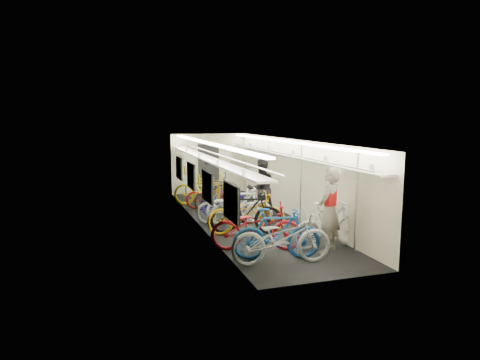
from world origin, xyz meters
TOP-DOWN VIEW (x-y plane):
  - train_car_shell at (-0.36, 0.71)m, footprint 10.00×10.00m
  - bicycle_0 at (-0.56, -3.85)m, footprint 2.22×1.02m
  - bicycle_1 at (-0.55, -3.57)m, footprint 1.99×0.95m
  - bicycle_2 at (-0.74, -2.81)m, footprint 2.24×1.34m
  - bicycle_3 at (-0.52, -1.41)m, footprint 2.00×1.04m
  - bicycle_4 at (-0.51, -1.40)m, footprint 2.17×0.97m
  - bicycle_5 at (-0.42, -0.49)m, footprint 1.96×1.27m
  - bicycle_6 at (-0.64, -0.25)m, footprint 2.02×1.25m
  - bicycle_7 at (-0.45, 0.86)m, footprint 1.60×0.64m
  - bicycle_8 at (-0.64, 1.82)m, footprint 1.87×1.29m
  - bicycle_9 at (-0.56, 1.95)m, footprint 1.61×0.99m
  - bicycle_10 at (-0.70, 2.64)m, footprint 2.29×1.41m
  - bicycle_11 at (0.93, -3.16)m, footprint 1.91×0.70m
  - bicycle_12 at (-0.22, 3.64)m, footprint 2.14×1.34m
  - passenger_near at (0.79, -3.42)m, footprint 0.85×0.81m
  - passenger_mid at (0.46, 0.10)m, footprint 0.90×0.71m
  - backpack at (0.78, -3.50)m, footprint 0.29×0.22m

SIDE VIEW (x-z plane):
  - bicycle_8 at x=-0.64m, z-range 0.00..0.93m
  - bicycle_9 at x=-0.56m, z-range 0.00..0.93m
  - bicycle_7 at x=-0.45m, z-range 0.00..0.94m
  - bicycle_6 at x=-0.64m, z-range 0.00..1.00m
  - bicycle_12 at x=-0.22m, z-range 0.00..1.06m
  - bicycle_4 at x=-0.51m, z-range 0.00..1.10m
  - bicycle_2 at x=-0.74m, z-range 0.00..1.11m
  - bicycle_11 at x=0.93m, z-range 0.00..1.12m
  - bicycle_0 at x=-0.56m, z-range 0.00..1.13m
  - bicycle_10 at x=-0.70m, z-range 0.00..1.14m
  - bicycle_5 at x=-0.42m, z-range 0.00..1.15m
  - bicycle_1 at x=-0.55m, z-range 0.00..1.15m
  - bicycle_3 at x=-0.52m, z-range 0.00..1.16m
  - passenger_mid at x=0.46m, z-range 0.00..1.83m
  - passenger_near at x=0.79m, z-range 0.00..1.96m
  - backpack at x=0.78m, z-range 1.09..1.47m
  - train_car_shell at x=-0.36m, z-range -3.34..6.66m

